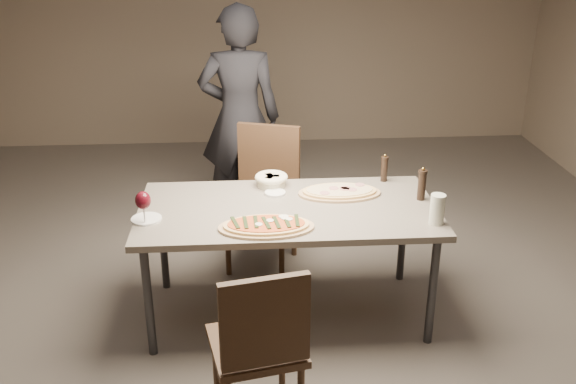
{
  "coord_description": "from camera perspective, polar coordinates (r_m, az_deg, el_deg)",
  "views": [
    {
      "loc": [
        -0.24,
        -3.51,
        2.36
      ],
      "look_at": [
        0.0,
        0.0,
        0.85
      ],
      "focal_mm": 40.0,
      "sensor_mm": 36.0,
      "label": 1
    }
  ],
  "objects": [
    {
      "name": "room",
      "position": [
        3.65,
        0.0,
        7.96
      ],
      "size": [
        7.0,
        7.0,
        7.0
      ],
      "color": "#5B544E",
      "rests_on": "ground"
    },
    {
      "name": "dining_table",
      "position": [
        3.9,
        0.0,
        -2.12
      ],
      "size": [
        1.8,
        0.9,
        0.75
      ],
      "color": "slate",
      "rests_on": "ground"
    },
    {
      "name": "zucchini_pizza",
      "position": [
        3.61,
        -1.91,
        -3.01
      ],
      "size": [
        0.54,
        0.3,
        0.05
      ],
      "rotation": [
        0.0,
        0.0,
        -0.42
      ],
      "color": "tan",
      "rests_on": "dining_table"
    },
    {
      "name": "ham_pizza",
      "position": [
        4.06,
        4.6,
        0.01
      ],
      "size": [
        0.52,
        0.29,
        0.04
      ],
      "rotation": [
        0.0,
        0.0,
        0.04
      ],
      "color": "tan",
      "rests_on": "dining_table"
    },
    {
      "name": "bread_basket",
      "position": [
        4.17,
        -1.49,
        1.14
      ],
      "size": [
        0.21,
        0.21,
        0.08
      ],
      "rotation": [
        0.0,
        0.0,
        -0.1
      ],
      "color": "beige",
      "rests_on": "dining_table"
    },
    {
      "name": "oil_dish",
      "position": [
        4.05,
        -1.15,
        -0.08
      ],
      "size": [
        0.13,
        0.13,
        0.02
      ],
      "rotation": [
        0.0,
        0.0,
        -0.02
      ],
      "color": "white",
      "rests_on": "dining_table"
    },
    {
      "name": "pepper_mill_left",
      "position": [
        4.02,
        11.81,
        0.67
      ],
      "size": [
        0.06,
        0.06,
        0.21
      ],
      "rotation": [
        0.0,
        0.0,
        0.0
      ],
      "color": "black",
      "rests_on": "dining_table"
    },
    {
      "name": "pepper_mill_right",
      "position": [
        4.27,
        8.56,
        2.09
      ],
      "size": [
        0.05,
        0.05,
        0.19
      ],
      "rotation": [
        0.0,
        0.0,
        0.16
      ],
      "color": "black",
      "rests_on": "dining_table"
    },
    {
      "name": "carafe",
      "position": [
        3.73,
        13.13,
        -1.5
      ],
      "size": [
        0.08,
        0.08,
        0.18
      ],
      "rotation": [
        0.0,
        0.0,
        0.13
      ],
      "color": "silver",
      "rests_on": "dining_table"
    },
    {
      "name": "wine_glass",
      "position": [
        3.7,
        -12.76,
        -0.84
      ],
      "size": [
        0.09,
        0.09,
        0.2
      ],
      "rotation": [
        0.0,
        0.0,
        0.24
      ],
      "color": "silver",
      "rests_on": "dining_table"
    },
    {
      "name": "side_plate",
      "position": [
        3.8,
        -12.47,
        -2.35
      ],
      "size": [
        0.18,
        0.18,
        0.01
      ],
      "rotation": [
        0.0,
        0.0,
        -0.31
      ],
      "color": "white",
      "rests_on": "dining_table"
    },
    {
      "name": "chair_near",
      "position": [
        3.12,
        -2.51,
        -13.06
      ],
      "size": [
        0.51,
        0.51,
        0.92
      ],
      "rotation": [
        0.0,
        0.0,
        0.2
      ],
      "color": "#3C2819",
      "rests_on": "ground"
    },
    {
      "name": "chair_far",
      "position": [
        4.61,
        -2.07,
        0.29
      ],
      "size": [
        0.6,
        0.6,
        1.01
      ],
      "rotation": [
        0.0,
        0.0,
        2.84
      ],
      "color": "#3C2819",
      "rests_on": "ground"
    },
    {
      "name": "diner",
      "position": [
        5.16,
        -4.31,
        6.61
      ],
      "size": [
        0.67,
        0.45,
        1.79
      ],
      "primitive_type": "imported",
      "rotation": [
        0.0,
        0.0,
        3.11
      ],
      "color": "black",
      "rests_on": "ground"
    }
  ]
}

